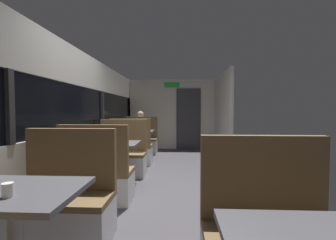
{
  "coord_description": "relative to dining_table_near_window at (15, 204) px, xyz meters",
  "views": [
    {
      "loc": [
        0.25,
        -3.65,
        1.29
      ],
      "look_at": [
        -0.04,
        2.35,
        1.04
      ],
      "focal_mm": 25.18,
      "sensor_mm": 36.0,
      "label": 1
    }
  ],
  "objects": [
    {
      "name": "ground_plane",
      "position": [
        0.89,
        2.09,
        -0.65
      ],
      "size": [
        3.3,
        9.2,
        0.02
      ],
      "primitive_type": "cube",
      "color": "#423F44"
    },
    {
      "name": "dining_table_far_window",
      "position": [
        0.0,
        4.72,
        0.0
      ],
      "size": [
        0.9,
        0.7,
        0.74
      ],
      "color": "#9E9EA3",
      "rests_on": "ground_plane"
    },
    {
      "name": "carriage_aisle_panel_right",
      "position": [
        2.34,
        5.09,
        0.51
      ],
      "size": [
        0.08,
        2.4,
        2.3
      ],
      "primitive_type": "cube",
      "color": "beige",
      "rests_on": "ground_plane"
    },
    {
      "name": "bench_near_window_facing_entry",
      "position": [
        0.0,
        0.7,
        -0.31
      ],
      "size": [
        0.95,
        0.5,
        1.1
      ],
      "color": "silver",
      "rests_on": "ground_plane"
    },
    {
      "name": "dining_table_mid_window",
      "position": [
        0.0,
        2.36,
        0.0
      ],
      "size": [
        0.9,
        0.7,
        0.74
      ],
      "color": "#9E9EA3",
      "rests_on": "ground_plane"
    },
    {
      "name": "bench_mid_window_facing_entry",
      "position": [
        0.0,
        3.06,
        -0.31
      ],
      "size": [
        0.95,
        0.5,
        1.1
      ],
      "color": "silver",
      "rests_on": "ground_plane"
    },
    {
      "name": "carriage_window_panel_left",
      "position": [
        -0.56,
        2.09,
        0.47
      ],
      "size": [
        0.09,
        8.48,
        2.3
      ],
      "color": "beige",
      "rests_on": "ground_plane"
    },
    {
      "name": "bench_mid_window_facing_end",
      "position": [
        0.0,
        1.66,
        -0.31
      ],
      "size": [
        0.95,
        0.5,
        1.1
      ],
      "color": "silver",
      "rests_on": "ground_plane"
    },
    {
      "name": "dining_table_near_window",
      "position": [
        0.0,
        0.0,
        0.0
      ],
      "size": [
        0.9,
        0.7,
        0.74
      ],
      "color": "#9E9EA3",
      "rests_on": "ground_plane"
    },
    {
      "name": "seated_passenger",
      "position": [
        0.0,
        5.34,
        -0.1
      ],
      "size": [
        0.47,
        0.55,
        1.26
      ],
      "color": "#26262D",
      "rests_on": "ground_plane"
    },
    {
      "name": "carriage_end_bulkhead",
      "position": [
        0.95,
        6.28,
        0.5
      ],
      "size": [
        2.9,
        0.11,
        2.3
      ],
      "color": "beige",
      "rests_on": "ground_plane"
    },
    {
      "name": "bench_far_window_facing_entry",
      "position": [
        0.0,
        5.41,
        -0.31
      ],
      "size": [
        0.95,
        0.5,
        1.1
      ],
      "color": "silver",
      "rests_on": "ground_plane"
    },
    {
      "name": "coffee_cup_primary",
      "position": [
        0.05,
        -0.13,
        0.15
      ],
      "size": [
        0.07,
        0.07,
        0.09
      ],
      "color": "white",
      "rests_on": "dining_table_near_window"
    },
    {
      "name": "bench_far_window_facing_end",
      "position": [
        0.0,
        4.02,
        -0.31
      ],
      "size": [
        0.95,
        0.5,
        1.1
      ],
      "color": "silver",
      "rests_on": "ground_plane"
    }
  ]
}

